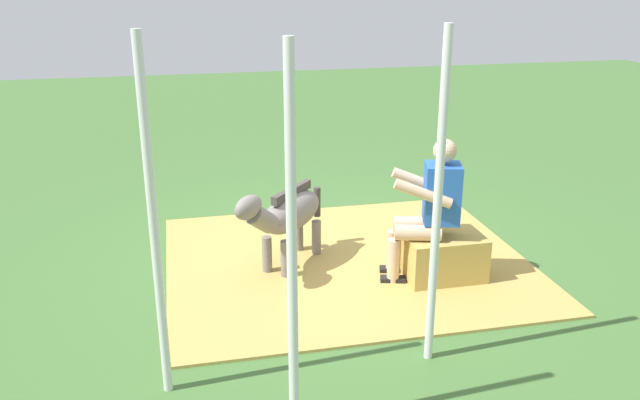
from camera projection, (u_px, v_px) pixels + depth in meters
ground_plane at (333, 256)px, 6.41m from camera, size 24.00×24.00×0.00m
hay_patch at (347, 261)px, 6.28m from camera, size 3.36×2.90×0.02m
hay_bale at (443, 258)px, 5.88m from camera, size 0.69×0.46×0.42m
person_seated at (428, 206)px, 5.71m from camera, size 0.71×0.53×1.30m
pony_standing at (287, 215)px, 6.00m from camera, size 1.02×1.10×0.89m
soda_bottle at (471, 242)px, 6.42m from camera, size 0.07×0.07×0.27m
tent_pole_left at (437, 205)px, 4.37m from camera, size 0.06×0.06×2.34m
tent_pole_right at (154, 226)px, 4.01m from camera, size 0.06×0.06×2.34m
tent_pole_mid at (292, 253)px, 3.64m from camera, size 0.06×0.06×2.34m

